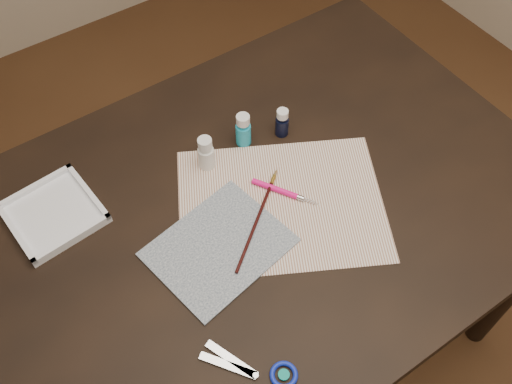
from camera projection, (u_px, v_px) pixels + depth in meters
ground at (256, 337)px, 1.85m from camera, size 3.50×3.50×0.02m
table at (256, 283)px, 1.53m from camera, size 1.30×0.90×0.75m
paper at (281, 204)px, 1.23m from camera, size 0.55×0.50×0.00m
canvas at (219, 247)px, 1.16m from camera, size 0.30×0.26×0.00m
paint_bottle_white at (206, 153)px, 1.25m from camera, size 0.04×0.04×0.09m
paint_bottle_cyan at (243, 130)px, 1.30m from camera, size 0.04×0.04×0.09m
paint_bottle_navy at (282, 122)px, 1.32m from camera, size 0.04×0.04×0.08m
paintbrush at (258, 217)px, 1.20m from camera, size 0.22×0.17×0.01m
craft_knife at (286, 192)px, 1.24m from camera, size 0.09×0.14×0.01m
scissors at (245, 375)px, 1.01m from camera, size 0.20×0.22×0.01m
palette_tray at (53, 213)px, 1.20m from camera, size 0.19×0.19×0.02m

